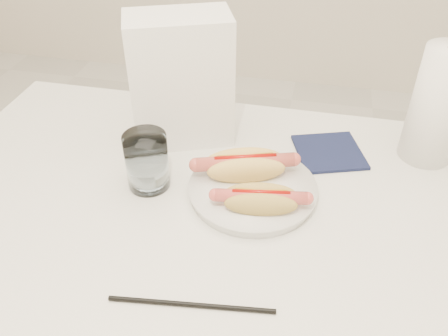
% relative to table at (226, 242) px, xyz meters
% --- Properties ---
extents(table, '(1.20, 0.80, 0.75)m').
position_rel_table_xyz_m(table, '(0.00, 0.00, 0.00)').
color(table, silver).
rests_on(table, ground).
extents(plate, '(0.29, 0.29, 0.02)m').
position_rel_table_xyz_m(plate, '(0.03, 0.07, 0.07)').
color(plate, white).
rests_on(plate, table).
extents(hotdog_left, '(0.18, 0.11, 0.05)m').
position_rel_table_xyz_m(hotdog_left, '(0.01, 0.10, 0.10)').
color(hotdog_left, '#EEC15F').
rests_on(hotdog_left, plate).
extents(hotdog_right, '(0.16, 0.08, 0.04)m').
position_rel_table_xyz_m(hotdog_right, '(0.06, 0.02, 0.10)').
color(hotdog_right, tan).
rests_on(hotdog_right, plate).
extents(water_glass, '(0.08, 0.08, 0.11)m').
position_rel_table_xyz_m(water_glass, '(-0.16, 0.06, 0.12)').
color(water_glass, silver).
rests_on(water_glass, table).
extents(chopstick_near, '(0.24, 0.04, 0.01)m').
position_rel_table_xyz_m(chopstick_near, '(-0.01, -0.19, 0.06)').
color(chopstick_near, black).
rests_on(chopstick_near, table).
extents(napkin_box, '(0.23, 0.18, 0.27)m').
position_rel_table_xyz_m(napkin_box, '(-0.14, 0.23, 0.19)').
color(napkin_box, white).
rests_on(napkin_box, table).
extents(navy_napkin, '(0.17, 0.17, 0.01)m').
position_rel_table_xyz_m(navy_napkin, '(0.17, 0.24, 0.06)').
color(navy_napkin, '#111735').
rests_on(navy_napkin, table).
extents(paper_towel_roll, '(0.11, 0.11, 0.23)m').
position_rel_table_xyz_m(paper_towel_roll, '(0.36, 0.27, 0.18)').
color(paper_towel_roll, white).
rests_on(paper_towel_roll, table).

